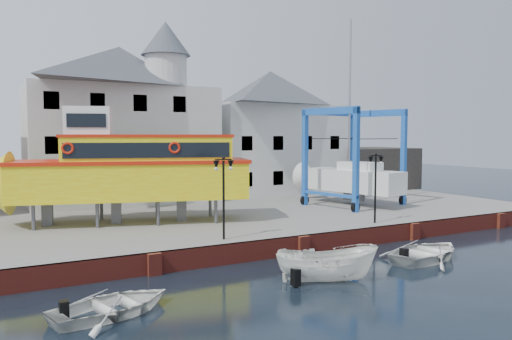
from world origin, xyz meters
name	(u,v)px	position (x,y,z in m)	size (l,w,h in m)	color
ground	(303,255)	(0.00, 0.00, 0.00)	(140.00, 140.00, 0.00)	black
hardstanding	(217,216)	(0.00, 11.00, 0.50)	(44.00, 22.00, 1.00)	slate
quay_wall	(302,245)	(0.00, 0.10, 0.50)	(44.00, 0.47, 1.00)	maroon
building_white_main	(123,122)	(-4.87, 18.39, 7.34)	(14.00, 8.30, 14.00)	beige
building_white_right	(270,132)	(9.00, 19.00, 6.60)	(12.00, 8.00, 11.20)	beige
shed_dark	(366,168)	(19.00, 17.00, 3.00)	(8.00, 7.00, 4.00)	black
lamp_post_left	(224,177)	(-4.00, 1.20, 4.17)	(1.12, 0.32, 4.20)	black
lamp_post_right	(376,170)	(6.00, 1.20, 4.17)	(1.12, 0.32, 4.20)	black
tour_boat	(116,169)	(-7.67, 8.49, 4.26)	(16.28, 7.97, 6.90)	#59595E
travel_lift	(345,174)	(9.77, 8.77, 3.32)	(7.44, 9.50, 13.92)	#1A52AB
motorboat_a	(327,281)	(-1.75, -4.49, 0.00)	(1.66, 4.42, 1.71)	white
motorboat_b	(427,259)	(4.97, -3.84, 0.00)	(3.54, 4.96, 1.03)	white
motorboat_d	(113,315)	(-10.74, -4.14, 0.00)	(3.13, 4.38, 0.91)	white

